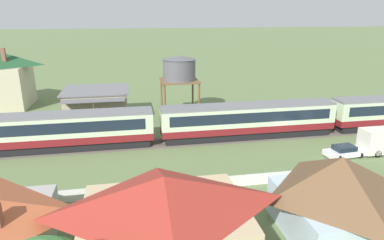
% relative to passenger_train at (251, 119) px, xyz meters
% --- Properties ---
extents(ground_plane, '(600.00, 600.00, 0.00)m').
position_rel_passenger_train_xyz_m(ground_plane, '(3.37, -0.62, -2.30)').
color(ground_plane, '#607547').
extents(passenger_train, '(65.27, 2.87, 4.14)m').
position_rel_passenger_train_xyz_m(passenger_train, '(0.00, 0.00, 0.00)').
color(passenger_train, maroon).
rests_on(passenger_train, ground_plane).
extents(railway_track, '(104.82, 3.60, 0.04)m').
position_rel_passenger_train_xyz_m(railway_track, '(-2.55, 0.00, -2.29)').
color(railway_track, '#665B51').
rests_on(railway_track, ground_plane).
extents(station_building, '(8.87, 8.56, 4.38)m').
position_rel_passenger_train_xyz_m(station_building, '(-18.65, 10.67, -0.08)').
color(station_building, '#BCB293').
rests_on(station_building, ground_plane).
extents(water_tower, '(5.16, 5.16, 8.85)m').
position_rel_passenger_train_xyz_m(water_tower, '(-7.21, 9.38, 4.69)').
color(water_tower, brown).
rests_on(water_tower, ground_plane).
extents(cottage_red_roof, '(10.38, 7.68, 5.55)m').
position_rel_passenger_train_xyz_m(cottage_red_roof, '(-12.39, -19.50, 0.58)').
color(cottage_red_roof, tan).
rests_on(cottage_red_roof, ground_plane).
extents(cottage_brown_roof, '(7.42, 7.67, 5.64)m').
position_rel_passenger_train_xyz_m(cottage_brown_roof, '(-0.81, -19.10, 0.63)').
color(cottage_brown_roof, silver).
rests_on(cottage_brown_roof, ground_plane).
extents(picket_fence_front, '(35.14, 0.06, 1.05)m').
position_rel_passenger_train_xyz_m(picket_fence_front, '(-12.95, -11.61, -1.77)').
color(picket_fence_front, white).
rests_on(picket_fence_front, ground_plane).
extents(parked_car_white, '(4.37, 2.05, 1.24)m').
position_rel_passenger_train_xyz_m(parked_car_white, '(7.73, -7.46, -1.71)').
color(parked_car_white, white).
rests_on(parked_car_white, ground_plane).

